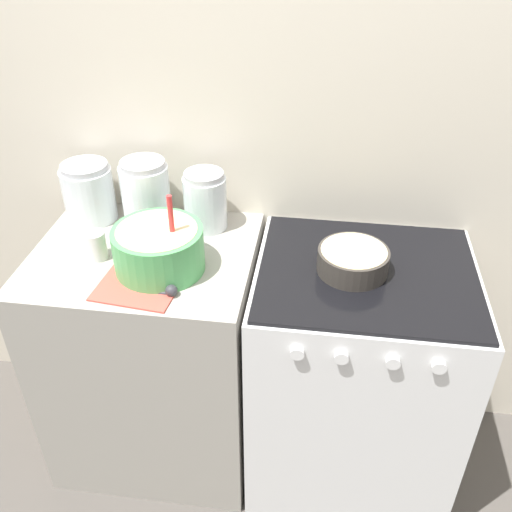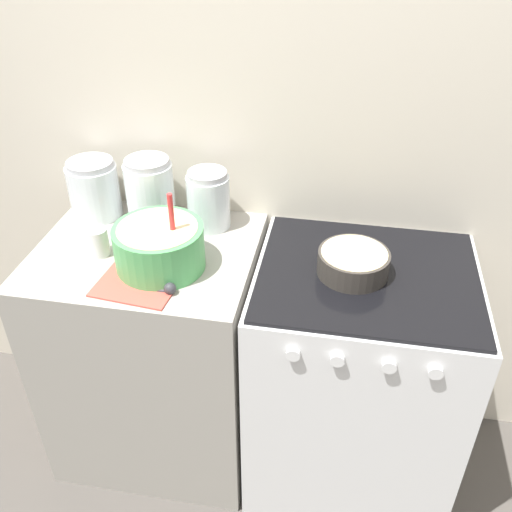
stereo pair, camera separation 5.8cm
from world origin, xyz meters
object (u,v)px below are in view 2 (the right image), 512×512
(tin_can, at_px, (98,242))
(baking_pan, at_px, (353,262))
(storage_jar_middle, at_px, (150,195))
(mixing_bowl, at_px, (159,245))
(storage_jar_right, at_px, (209,203))
(storage_jar_left, at_px, (95,192))
(stove, at_px, (354,377))

(tin_can, bearing_deg, baking_pan, 2.84)
(storage_jar_middle, bearing_deg, mixing_bowl, -66.25)
(storage_jar_right, height_order, tin_can, storage_jar_right)
(storage_jar_left, bearing_deg, stove, -11.29)
(storage_jar_middle, xyz_separation_m, tin_can, (-0.10, -0.24, -0.05))
(mixing_bowl, bearing_deg, storage_jar_left, 140.40)
(mixing_bowl, xyz_separation_m, storage_jar_left, (-0.32, 0.27, 0.01))
(storage_jar_left, bearing_deg, tin_can, -65.38)
(storage_jar_middle, height_order, tin_can, storage_jar_middle)
(baking_pan, bearing_deg, stove, 7.84)
(mixing_bowl, relative_size, storage_jar_left, 1.34)
(storage_jar_left, relative_size, tin_can, 2.23)
(stove, height_order, mixing_bowl, mixing_bowl)
(mixing_bowl, distance_m, baking_pan, 0.59)
(baking_pan, height_order, storage_jar_right, storage_jar_right)
(tin_can, bearing_deg, storage_jar_middle, 67.98)
(mixing_bowl, height_order, storage_jar_right, mixing_bowl)
(baking_pan, xyz_separation_m, storage_jar_middle, (-0.70, 0.20, 0.06))
(baking_pan, distance_m, storage_jar_right, 0.54)
(mixing_bowl, height_order, tin_can, mixing_bowl)
(baking_pan, relative_size, storage_jar_left, 1.05)
(storage_jar_left, relative_size, storage_jar_right, 1.02)
(baking_pan, xyz_separation_m, storage_jar_right, (-0.50, 0.20, 0.05))
(stove, distance_m, storage_jar_left, 1.11)
(mixing_bowl, xyz_separation_m, tin_can, (-0.21, 0.03, -0.03))
(baking_pan, relative_size, tin_can, 2.35)
(mixing_bowl, relative_size, storage_jar_right, 1.36)
(baking_pan, bearing_deg, mixing_bowl, -173.32)
(stove, relative_size, baking_pan, 4.16)
(storage_jar_left, bearing_deg, storage_jar_right, 0.00)
(mixing_bowl, distance_m, storage_jar_left, 0.42)
(storage_jar_left, bearing_deg, storage_jar_middle, 0.00)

